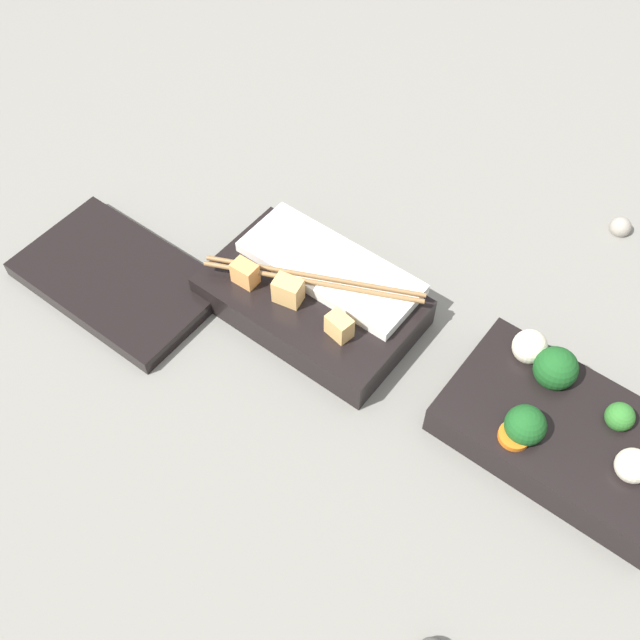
% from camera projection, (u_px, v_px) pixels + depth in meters
% --- Properties ---
extents(ground_plane, '(3.00, 3.00, 0.00)m').
position_uv_depth(ground_plane, '(415.00, 376.00, 0.74)').
color(ground_plane, slate).
extents(bento_tray_vegetable, '(0.22, 0.13, 0.07)m').
position_uv_depth(bento_tray_vegetable, '(565.00, 428.00, 0.68)').
color(bento_tray_vegetable, black).
rests_on(bento_tray_vegetable, ground_plane).
extents(bento_tray_rice, '(0.22, 0.13, 0.06)m').
position_uv_depth(bento_tray_rice, '(315.00, 294.00, 0.78)').
color(bento_tray_rice, black).
rests_on(bento_tray_rice, ground_plane).
extents(bento_lid, '(0.22, 0.13, 0.02)m').
position_uv_depth(bento_lid, '(118.00, 279.00, 0.81)').
color(bento_lid, black).
rests_on(bento_lid, ground_plane).
extents(pebble_0, '(0.01, 0.01, 0.01)m').
position_uv_depth(pebble_0, '(535.00, 340.00, 0.77)').
color(pebble_0, '#474442').
rests_on(pebble_0, ground_plane).
extents(pebble_2, '(0.02, 0.02, 0.02)m').
position_uv_depth(pebble_2, '(620.00, 227.00, 0.86)').
color(pebble_2, gray).
rests_on(pebble_2, ground_plane).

